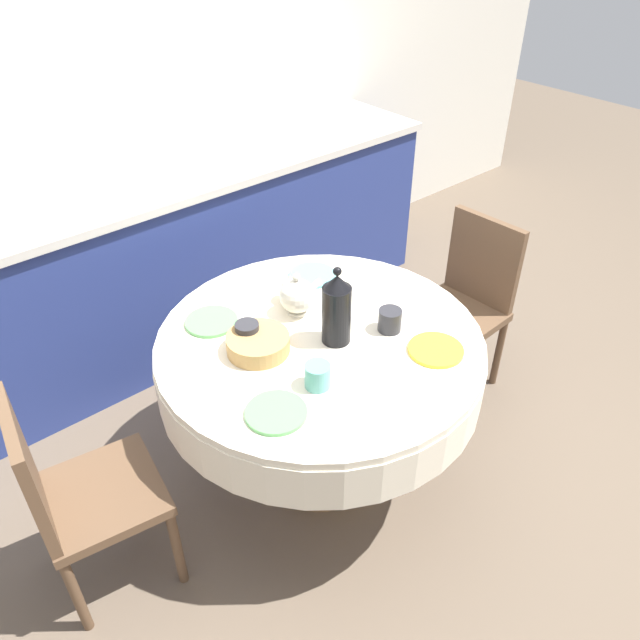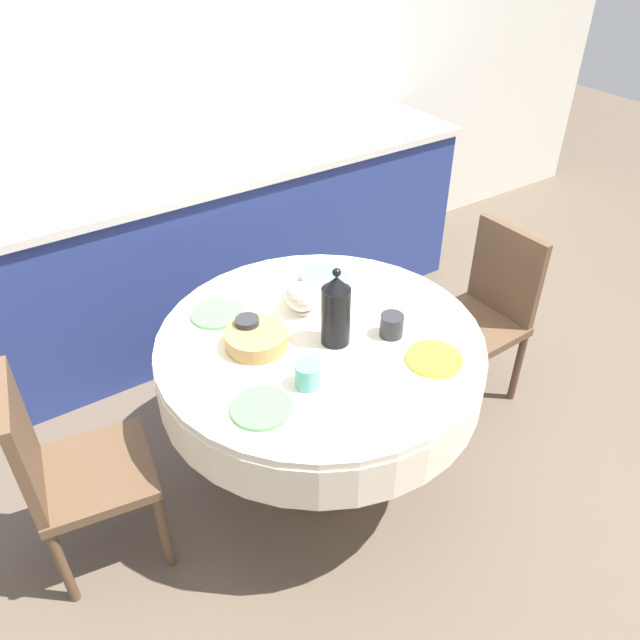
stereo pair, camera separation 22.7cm
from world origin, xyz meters
name	(u,v)px [view 2 (the right image)]	position (x,y,z in m)	size (l,w,h in m)	color
ground_plane	(320,471)	(0.00, 0.00, 0.00)	(12.00, 12.00, 0.00)	brown
wall_back	(140,83)	(0.00, 1.62, 1.30)	(7.00, 0.05, 2.60)	silver
kitchen_counter	(188,255)	(0.00, 1.29, 0.48)	(3.24, 0.64, 0.96)	navy
dining_table	(320,363)	(0.00, 0.00, 0.62)	(1.24, 1.24, 0.75)	olive
chair_left	(485,309)	(0.96, 0.04, 0.48)	(0.42, 0.42, 0.87)	brown
chair_right	(68,467)	(-0.95, 0.15, 0.48)	(0.46, 0.46, 0.87)	brown
plate_near_left	(261,408)	(-0.37, -0.22, 0.76)	(0.20, 0.20, 0.01)	#5BA85B
cup_near_left	(308,375)	(-0.18, -0.20, 0.79)	(0.09, 0.09, 0.09)	#5BA39E
plate_near_right	(434,359)	(0.26, -0.34, 0.76)	(0.20, 0.20, 0.01)	yellow
cup_near_right	(392,325)	(0.23, -0.13, 0.79)	(0.09, 0.09, 0.09)	#28282D
plate_far_left	(217,314)	(-0.26, 0.34, 0.76)	(0.20, 0.20, 0.01)	#5BA85B
cup_far_left	(248,328)	(-0.22, 0.15, 0.79)	(0.09, 0.09, 0.09)	#28282D
plate_far_right	(325,275)	(0.25, 0.35, 0.76)	(0.20, 0.20, 0.01)	#60BCB7
cup_far_right	(300,290)	(0.07, 0.26, 0.79)	(0.09, 0.09, 0.09)	#DBB766
coffee_carafe	(336,311)	(0.04, -0.05, 0.89)	(0.11, 0.11, 0.31)	black
teapot	(302,294)	(0.04, 0.18, 0.83)	(0.19, 0.14, 0.18)	silver
bread_basket	(257,339)	(-0.22, 0.08, 0.78)	(0.23, 0.23, 0.06)	#AD844C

